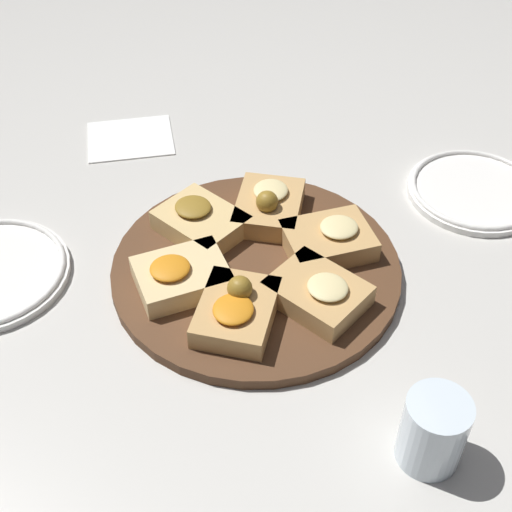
# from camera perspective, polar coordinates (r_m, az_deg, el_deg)

# --- Properties ---
(ground_plane) EXTENTS (3.00, 3.00, 0.00)m
(ground_plane) POSITION_cam_1_polar(r_m,az_deg,el_deg) (0.97, -0.00, -1.36)
(ground_plane) COLOR beige
(serving_board) EXTENTS (0.39, 0.39, 0.02)m
(serving_board) POSITION_cam_1_polar(r_m,az_deg,el_deg) (0.96, -0.00, -1.01)
(serving_board) COLOR #51331E
(serving_board) RESTS_ON ground_plane
(focaccia_slice_0) EXTENTS (0.14, 0.14, 0.04)m
(focaccia_slice_0) POSITION_cam_1_polar(r_m,az_deg,el_deg) (1.00, -4.47, 2.79)
(focaccia_slice_0) COLOR #DBB775
(focaccia_slice_0) RESTS_ON serving_board
(focaccia_slice_1) EXTENTS (0.12, 0.10, 0.04)m
(focaccia_slice_1) POSITION_cam_1_polar(r_m,az_deg,el_deg) (0.92, -6.02, -1.58)
(focaccia_slice_1) COLOR #E5C689
(focaccia_slice_1) RESTS_ON serving_board
(focaccia_slice_2) EXTENTS (0.14, 0.14, 0.06)m
(focaccia_slice_2) POSITION_cam_1_polar(r_m,az_deg,el_deg) (0.87, -1.57, -4.32)
(focaccia_slice_2) COLOR tan
(focaccia_slice_2) RESTS_ON serving_board
(focaccia_slice_3) EXTENTS (0.14, 0.14, 0.04)m
(focaccia_slice_3) POSITION_cam_1_polar(r_m,az_deg,el_deg) (0.90, 5.00, -2.93)
(focaccia_slice_3) COLOR tan
(focaccia_slice_3) RESTS_ON serving_board
(focaccia_slice_4) EXTENTS (0.12, 0.09, 0.04)m
(focaccia_slice_4) POSITION_cam_1_polar(r_m,az_deg,el_deg) (0.97, 5.88, 1.29)
(focaccia_slice_4) COLOR tan
(focaccia_slice_4) RESTS_ON serving_board
(focaccia_slice_5) EXTENTS (0.13, 0.14, 0.06)m
(focaccia_slice_5) POSITION_cam_1_polar(r_m,az_deg,el_deg) (1.02, 1.03, 4.04)
(focaccia_slice_5) COLOR tan
(focaccia_slice_5) RESTS_ON serving_board
(plate_left) EXTENTS (0.20, 0.20, 0.02)m
(plate_left) POSITION_cam_1_polar(r_m,az_deg,el_deg) (1.14, 17.12, 5.07)
(plate_left) COLOR white
(plate_left) RESTS_ON ground_plane
(water_glass) EXTENTS (0.07, 0.07, 0.09)m
(water_glass) POSITION_cam_1_polar(r_m,az_deg,el_deg) (0.78, 13.98, -13.43)
(water_glass) COLOR silver
(water_glass) RESTS_ON ground_plane
(napkin_stack) EXTENTS (0.15, 0.14, 0.00)m
(napkin_stack) POSITION_cam_1_polar(r_m,az_deg,el_deg) (1.23, -10.03, 9.30)
(napkin_stack) COLOR white
(napkin_stack) RESTS_ON ground_plane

